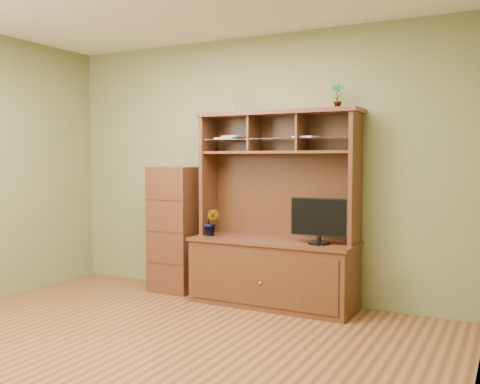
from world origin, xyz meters
The scene contains 8 objects.
room centered at (0.00, 0.00, 1.35)m, with size 4.54×4.04×2.74m.
media_hutch centered at (0.35, 1.73, 0.52)m, with size 1.66×0.61×1.90m.
monitor centered at (0.84, 1.65, 0.87)m, with size 0.53×0.21×0.42m.
orchid_plant centered at (-0.31, 1.65, 0.79)m, with size 0.15×0.12×0.28m, color #265F20.
top_plant centered at (0.95, 1.80, 2.02)m, with size 0.12×0.08×0.24m, color #336623.
reed_diffuser centered at (-0.12, 1.81, 2.02)m, with size 0.06×0.06×0.31m.
magazines centered at (0.10, 1.81, 1.65)m, with size 1.10×0.21×0.04m.
side_cabinet centered at (-0.83, 1.76, 0.67)m, with size 0.48×0.44×1.35m.
Camera 1 is at (2.45, -3.03, 1.44)m, focal length 40.00 mm.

